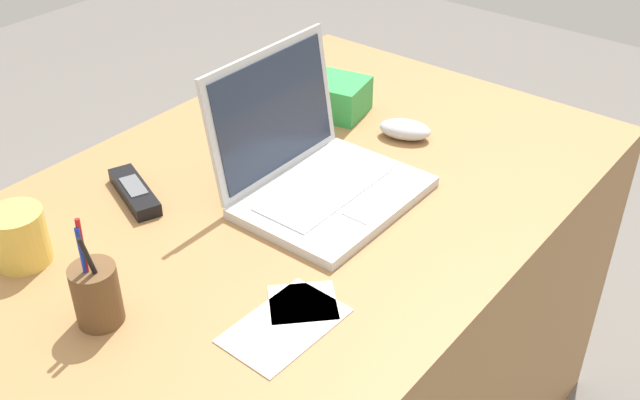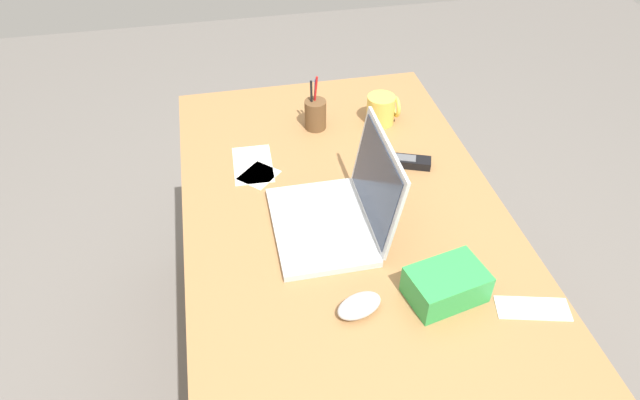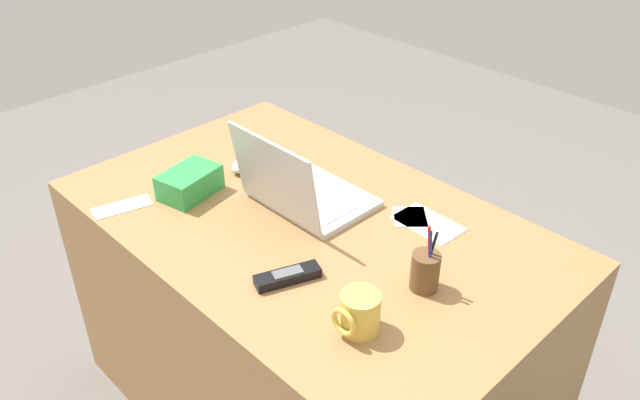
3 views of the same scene
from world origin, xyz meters
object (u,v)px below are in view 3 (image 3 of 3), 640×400
at_px(laptop, 301,191).
at_px(pen_holder, 426,270).
at_px(computer_mouse, 244,164).
at_px(cordless_phone, 288,276).
at_px(snack_bag, 190,183).
at_px(coffee_mug_white, 359,313).

xyz_separation_m(laptop, pen_holder, (-0.45, 0.03, -0.00)).
relative_size(computer_mouse, cordless_phone, 0.65).
bearing_deg(computer_mouse, pen_holder, 157.22).
bearing_deg(snack_bag, computer_mouse, -88.92).
relative_size(computer_mouse, coffee_mug_white, 1.06).
height_order(pen_holder, snack_bag, pen_holder).
bearing_deg(laptop, cordless_phone, 131.36).
height_order(coffee_mug_white, pen_holder, pen_holder).
bearing_deg(coffee_mug_white, snack_bag, -4.72).
bearing_deg(laptop, computer_mouse, -3.34).
relative_size(computer_mouse, snack_bag, 0.63).
distance_m(laptop, cordless_phone, 0.32).
bearing_deg(computer_mouse, cordless_phone, 132.75).
relative_size(laptop, computer_mouse, 3.03).
xyz_separation_m(cordless_phone, pen_holder, (-0.24, -0.21, 0.04)).
distance_m(laptop, computer_mouse, 0.27).
distance_m(coffee_mug_white, cordless_phone, 0.23).
bearing_deg(cordless_phone, computer_mouse, -27.88).
height_order(cordless_phone, snack_bag, snack_bag).
bearing_deg(pen_holder, coffee_mug_white, 86.78).
relative_size(laptop, snack_bag, 1.91).
distance_m(laptop, coffee_mug_white, 0.50).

